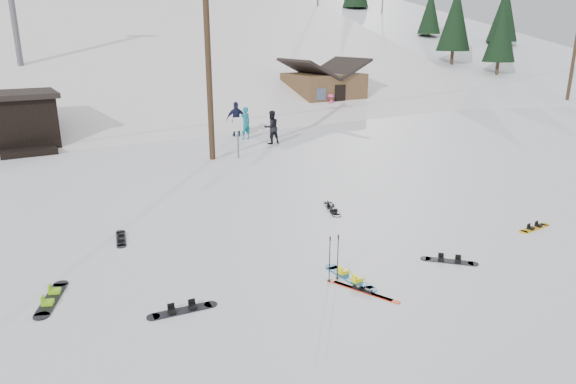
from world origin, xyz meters
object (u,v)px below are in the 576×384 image
cabin (323,90)px  hero_snowboard (350,277)px  utility_pole (208,51)px  hero_skis (362,290)px

cabin → hero_snowboard: size_ratio=3.23×
utility_pole → hero_skis: bearing=-99.1°
utility_pole → hero_skis: utility_pole is taller
hero_snowboard → cabin: bearing=-35.6°
utility_pole → hero_snowboard: utility_pole is taller
utility_pole → hero_skis: (-2.12, -13.26, -4.65)m
cabin → hero_skis: (-15.12, -23.25, -1.46)m
utility_pole → hero_snowboard: (-1.97, -12.61, -4.65)m
utility_pole → hero_skis: 14.21m
cabin → hero_skis: size_ratio=3.19×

